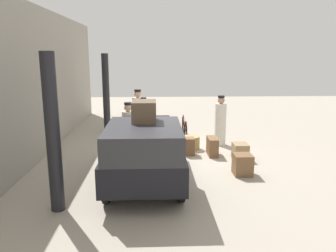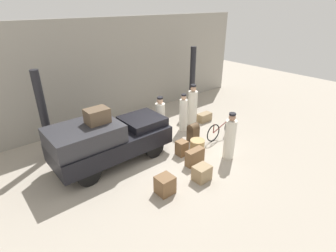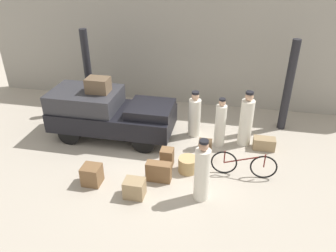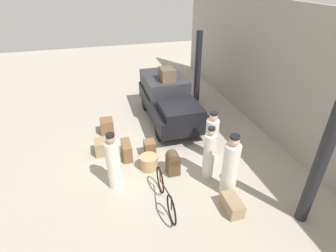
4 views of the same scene
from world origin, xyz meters
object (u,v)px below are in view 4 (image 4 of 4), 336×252
at_px(bicycle, 165,193).
at_px(suitcase_black_upright, 107,126).
at_px(porter_with_bicycle, 114,163).
at_px(conductor_in_dark_uniform, 209,154).
at_px(trunk_on_truck_roof, 167,74).
at_px(truck, 169,99).
at_px(suitcase_small_leather, 150,148).
at_px(porter_standing_middle, 212,137).
at_px(porter_lifting_near_truck, 230,168).
at_px(wicker_basket, 149,162).
at_px(trunk_barrel_dark, 173,162).
at_px(trunk_large_brown, 127,150).
at_px(trunk_wicker_pale, 102,147).
at_px(trunk_umber_medium, 232,205).

height_order(bicycle, suitcase_black_upright, bicycle).
relative_size(porter_with_bicycle, conductor_in_dark_uniform, 1.05).
xyz_separation_m(porter_with_bicycle, trunk_on_truck_roof, (-3.63, 2.50, 1.03)).
height_order(truck, suitcase_black_upright, truck).
relative_size(truck, suitcase_small_leather, 7.38).
height_order(porter_standing_middle, trunk_on_truck_roof, trunk_on_truck_roof).
xyz_separation_m(truck, suitcase_small_leather, (2.25, -1.29, -0.62)).
relative_size(bicycle, suitcase_small_leather, 3.34).
bearing_deg(porter_standing_middle, porter_lifting_near_truck, -7.90).
bearing_deg(wicker_basket, bicycle, 3.64).
bearing_deg(trunk_barrel_dark, trunk_large_brown, -133.17).
distance_m(truck, bicycle, 4.66).
distance_m(suitcase_small_leather, trunk_on_truck_roof, 3.20).
height_order(trunk_wicker_pale, suitcase_black_upright, suitcase_black_upright).
relative_size(truck, bicycle, 2.21).
relative_size(wicker_basket, porter_lifting_near_truck, 0.30).
bearing_deg(suitcase_black_upright, trunk_barrel_dark, 30.68).
distance_m(porter_standing_middle, porter_lifting_near_truck, 1.68).
bearing_deg(trunk_umber_medium, suitcase_small_leather, -152.39).
bearing_deg(trunk_wicker_pale, suitcase_black_upright, 168.07).
distance_m(trunk_umber_medium, suitcase_black_upright, 5.37).
relative_size(conductor_in_dark_uniform, trunk_wicker_pale, 3.14).
distance_m(wicker_basket, porter_lifting_near_truck, 2.49).
xyz_separation_m(porter_with_bicycle, porter_standing_middle, (-0.60, 3.12, -0.07)).
distance_m(conductor_in_dark_uniform, trunk_barrel_dark, 1.09).
bearing_deg(porter_lifting_near_truck, trunk_barrel_dark, -133.74).
relative_size(trunk_barrel_dark, suitcase_black_upright, 1.36).
relative_size(conductor_in_dark_uniform, trunk_on_truck_roof, 2.31).
bearing_deg(porter_lifting_near_truck, trunk_large_brown, -133.45).
xyz_separation_m(truck, conductor_in_dark_uniform, (3.67, 0.14, -0.13)).
bearing_deg(trunk_umber_medium, trunk_on_truck_roof, -177.94).
xyz_separation_m(wicker_basket, suitcase_small_leather, (-0.64, 0.17, 0.05)).
bearing_deg(trunk_barrel_dark, trunk_on_truck_roof, 167.01).
height_order(conductor_in_dark_uniform, suitcase_black_upright, conductor_in_dark_uniform).
bearing_deg(suitcase_black_upright, trunk_on_truck_roof, 105.15).
height_order(truck, trunk_on_truck_roof, trunk_on_truck_roof).
relative_size(trunk_barrel_dark, trunk_on_truck_roof, 1.05).
distance_m(trunk_large_brown, trunk_wicker_pale, 0.89).
relative_size(wicker_basket, suitcase_black_upright, 0.99).
height_order(conductor_in_dark_uniform, trunk_barrel_dark, conductor_in_dark_uniform).
distance_m(porter_with_bicycle, suitcase_small_leather, 1.74).
bearing_deg(porter_standing_middle, suitcase_black_upright, -126.86).
bearing_deg(trunk_umber_medium, wicker_basket, -143.10).
relative_size(bicycle, trunk_umber_medium, 2.68).
relative_size(porter_with_bicycle, trunk_umber_medium, 2.55).
bearing_deg(conductor_in_dark_uniform, truck, -177.75).
distance_m(truck, trunk_large_brown, 3.03).
relative_size(conductor_in_dark_uniform, trunk_barrel_dark, 2.19).
bearing_deg(trunk_on_truck_roof, trunk_wicker_pale, -54.96).
relative_size(bicycle, trunk_wicker_pale, 3.47).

